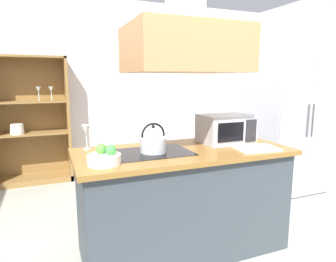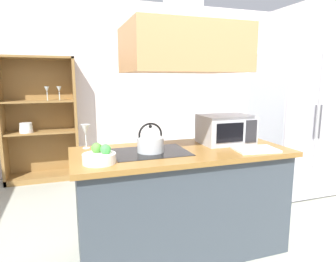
{
  "view_description": "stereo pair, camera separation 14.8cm",
  "coord_description": "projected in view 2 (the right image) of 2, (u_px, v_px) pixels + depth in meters",
  "views": [
    {
      "loc": [
        -0.85,
        -1.83,
        1.48
      ],
      "look_at": [
        0.18,
        0.71,
        1.0
      ],
      "focal_mm": 31.65,
      "sensor_mm": 36.0,
      "label": 1
    },
    {
      "loc": [
        -0.71,
        -1.88,
        1.48
      ],
      "look_at": [
        0.18,
        0.71,
        1.0
      ],
      "focal_mm": 31.65,
      "sensor_mm": 36.0,
      "label": 2
    }
  ],
  "objects": [
    {
      "name": "refrigerator",
      "position": [
        293.0,
        125.0,
        3.85
      ],
      "size": [
        0.9,
        0.78,
        1.79
      ],
      "color": "#B1BAC5",
      "rests_on": "ground"
    },
    {
      "name": "microwave",
      "position": [
        226.0,
        129.0,
        2.71
      ],
      "size": [
        0.46,
        0.35,
        0.26
      ],
      "color": "#B7BABF",
      "rests_on": "kitchen_island"
    },
    {
      "name": "kitchen_island",
      "position": [
        181.0,
        200.0,
        2.55
      ],
      "size": [
        1.8,
        0.8,
        0.9
      ],
      "color": "#384149",
      "rests_on": "ground"
    },
    {
      "name": "range_hood",
      "position": [
        183.0,
        36.0,
        2.32
      ],
      "size": [
        0.9,
        0.7,
        1.17
      ],
      "color": "tan"
    },
    {
      "name": "cutting_board",
      "position": [
        256.0,
        149.0,
        2.44
      ],
      "size": [
        0.37,
        0.28,
        0.02
      ],
      "primitive_type": "cube",
      "rotation": [
        0.0,
        0.0,
        -0.13
      ],
      "color": "white",
      "rests_on": "kitchen_island"
    },
    {
      "name": "wall_back",
      "position": [
        112.0,
        87.0,
        4.79
      ],
      "size": [
        6.0,
        0.12,
        2.7
      ],
      "primitive_type": "cube",
      "color": "silver",
      "rests_on": "ground"
    },
    {
      "name": "fruit_bowl",
      "position": [
        100.0,
        157.0,
        2.07
      ],
      "size": [
        0.23,
        0.23,
        0.14
      ],
      "color": "silver",
      "rests_on": "kitchen_island"
    },
    {
      "name": "dish_cabinet",
      "position": [
        40.0,
        127.0,
        4.34
      ],
      "size": [
        1.03,
        0.4,
        1.79
      ],
      "color": "olive",
      "rests_on": "ground"
    },
    {
      "name": "wine_glass_on_counter",
      "position": [
        86.0,
        131.0,
        2.5
      ],
      "size": [
        0.08,
        0.08,
        0.21
      ],
      "color": "silver",
      "rests_on": "kitchen_island"
    },
    {
      "name": "kettle",
      "position": [
        150.0,
        140.0,
        2.37
      ],
      "size": [
        0.21,
        0.21,
        0.24
      ],
      "color": "#B8BFC3",
      "rests_on": "kitchen_island"
    }
  ]
}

